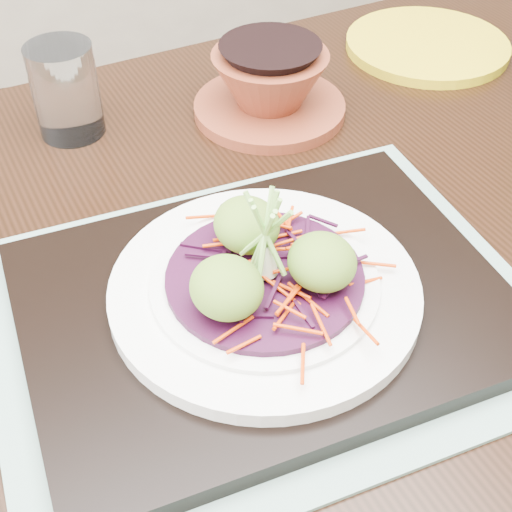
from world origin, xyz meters
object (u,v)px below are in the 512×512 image
object	(u,v)px
terracotta_bowl_set	(270,87)
serving_tray	(264,303)
yellow_plate	(427,45)
water_glass	(66,91)
white_plate	(265,288)
dining_table	(261,349)

from	to	relation	value
terracotta_bowl_set	serving_tray	bearing A→B (deg)	-112.41
serving_tray	yellow_plate	world-z (taller)	serving_tray
serving_tray	water_glass	size ratio (longest dim) A/B	3.80
serving_tray	yellow_plate	xyz separation A→B (m)	(0.38, 0.37, -0.01)
yellow_plate	serving_tray	bearing A→B (deg)	-135.64
white_plate	yellow_plate	xyz separation A→B (m)	(0.38, 0.37, -0.02)
white_plate	water_glass	distance (m)	0.36
white_plate	water_glass	xyz separation A→B (m)	(-0.10, 0.34, 0.02)
white_plate	terracotta_bowl_set	world-z (taller)	terracotta_bowl_set
white_plate	yellow_plate	bearing A→B (deg)	44.36
terracotta_bowl_set	white_plate	bearing A→B (deg)	-112.41
serving_tray	white_plate	bearing A→B (deg)	88.81
dining_table	terracotta_bowl_set	bearing A→B (deg)	60.19
white_plate	terracotta_bowl_set	bearing A→B (deg)	67.59
serving_tray	terracotta_bowl_set	size ratio (longest dim) A/B	1.69
yellow_plate	white_plate	bearing A→B (deg)	-135.64
dining_table	water_glass	bearing A→B (deg)	105.09
white_plate	yellow_plate	world-z (taller)	white_plate
dining_table	yellow_plate	size ratio (longest dim) A/B	6.49
dining_table	yellow_plate	bearing A→B (deg)	34.95
water_glass	terracotta_bowl_set	bearing A→B (deg)	-10.74
white_plate	water_glass	world-z (taller)	water_glass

